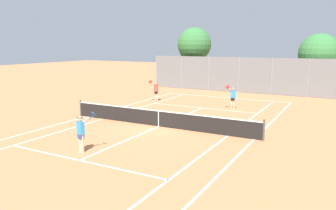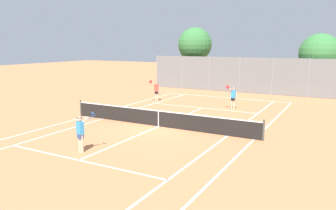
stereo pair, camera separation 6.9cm
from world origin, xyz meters
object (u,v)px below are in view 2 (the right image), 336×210
(loose_tennis_ball_5, at_px, (68,123))
(tree_behind_left, at_px, (194,46))
(player_near_side, at_px, (81,132))
(loose_tennis_ball_0, at_px, (167,102))
(tennis_net, at_px, (158,118))
(player_far_left, at_px, (157,90))
(loose_tennis_ball_1, at_px, (233,117))
(tree_behind_right, at_px, (320,55))
(player_far_right, at_px, (233,96))
(loose_tennis_ball_3, at_px, (237,111))
(loose_tennis_ball_4, at_px, (245,102))

(loose_tennis_ball_5, xyz_separation_m, tree_behind_left, (-1.07, 20.36, 4.49))
(player_near_side, xyz_separation_m, loose_tennis_ball_0, (-2.86, 12.86, -0.89))
(tennis_net, xyz_separation_m, loose_tennis_ball_5, (-5.02, -2.07, -0.48))
(tennis_net, distance_m, player_near_side, 5.61)
(player_far_left, bearing_deg, loose_tennis_ball_5, -92.98)
(player_near_side, relative_size, loose_tennis_ball_1, 26.88)
(player_far_left, xyz_separation_m, tree_behind_right, (11.38, 10.55, 2.79))
(player_near_side, relative_size, tree_behind_right, 0.31)
(tennis_net, distance_m, player_far_right, 7.48)
(player_far_right, relative_size, loose_tennis_ball_0, 26.88)
(player_far_left, bearing_deg, loose_tennis_ball_1, -21.61)
(player_far_left, relative_size, player_far_right, 1.00)
(loose_tennis_ball_3, bearing_deg, tennis_net, -112.01)
(loose_tennis_ball_5, relative_size, tree_behind_right, 0.01)
(tennis_net, bearing_deg, player_far_right, 73.55)
(loose_tennis_ball_3, distance_m, loose_tennis_ball_4, 3.69)
(player_far_left, height_order, loose_tennis_ball_0, player_far_left)
(loose_tennis_ball_1, height_order, loose_tennis_ball_5, same)
(player_far_right, xyz_separation_m, loose_tennis_ball_0, (-5.63, 0.14, -0.89))
(tennis_net, distance_m, loose_tennis_ball_3, 7.10)
(loose_tennis_ball_3, bearing_deg, player_near_side, -105.29)
(tennis_net, distance_m, tree_behind_right, 19.47)
(player_far_left, height_order, tree_behind_left, tree_behind_left)
(player_near_side, height_order, loose_tennis_ball_3, player_near_side)
(loose_tennis_ball_1, height_order, loose_tennis_ball_4, same)
(player_near_side, height_order, loose_tennis_ball_5, player_near_side)
(player_far_right, relative_size, tree_behind_left, 0.27)
(loose_tennis_ball_1, relative_size, tree_behind_right, 0.01)
(loose_tennis_ball_1, bearing_deg, loose_tennis_ball_0, 156.08)
(player_near_side, relative_size, loose_tennis_ball_0, 26.88)
(player_near_side, relative_size, player_far_left, 1.00)
(player_near_side, distance_m, player_far_left, 13.51)
(tree_behind_right, bearing_deg, loose_tennis_ball_1, -105.64)
(loose_tennis_ball_3, bearing_deg, loose_tennis_ball_1, -79.64)
(loose_tennis_ball_0, bearing_deg, player_far_right, -1.39)
(loose_tennis_ball_5, height_order, tree_behind_right, tree_behind_right)
(player_far_right, bearing_deg, loose_tennis_ball_3, -47.92)
(loose_tennis_ball_4, bearing_deg, loose_tennis_ball_0, -152.77)
(player_far_left, distance_m, loose_tennis_ball_1, 8.21)
(tennis_net, relative_size, loose_tennis_ball_1, 181.82)
(loose_tennis_ball_1, relative_size, tree_behind_left, 0.01)
(loose_tennis_ball_3, height_order, loose_tennis_ball_5, same)
(loose_tennis_ball_1, distance_m, tree_behind_right, 14.54)
(loose_tennis_ball_4, relative_size, tree_behind_right, 0.01)
(player_near_side, relative_size, loose_tennis_ball_5, 26.88)
(tennis_net, relative_size, player_near_side, 6.76)
(loose_tennis_ball_0, distance_m, tree_behind_right, 15.30)
(tree_behind_right, bearing_deg, loose_tennis_ball_4, -121.25)
(loose_tennis_ball_1, bearing_deg, player_near_side, -110.47)
(loose_tennis_ball_0, distance_m, tree_behind_left, 12.14)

